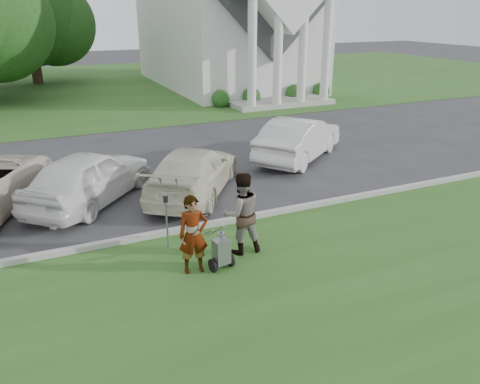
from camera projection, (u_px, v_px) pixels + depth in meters
ground at (251, 229)px, 12.28m from camera, size 120.00×120.00×0.00m
grass_strip at (312, 286)px, 9.73m from camera, size 80.00×7.00×0.01m
church_lawn at (97, 86)px, 35.22m from camera, size 80.00×30.00×0.01m
curb at (242, 218)px, 12.72m from camera, size 80.00×0.18×0.15m
church at (226, 1)px, 33.19m from camera, size 9.19×19.00×24.10m
tree_back at (28, 19)px, 34.51m from camera, size 9.61×7.60×8.89m
striping_cart at (221, 252)px, 10.26m from camera, size 0.59×1.09×0.96m
person_left at (193, 235)px, 9.98m from camera, size 0.68×0.49×1.76m
person_right at (241, 214)px, 10.78m from camera, size 0.99×0.78×1.97m
parking_meter_near at (166, 215)px, 11.02m from camera, size 0.10×0.09×1.38m
car_b at (89, 177)px, 13.72m from camera, size 4.54×4.73×1.59m
car_c at (193, 171)px, 14.44m from camera, size 4.49×5.22×1.44m
car_d at (299, 138)px, 17.78m from camera, size 4.90×4.27×1.60m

